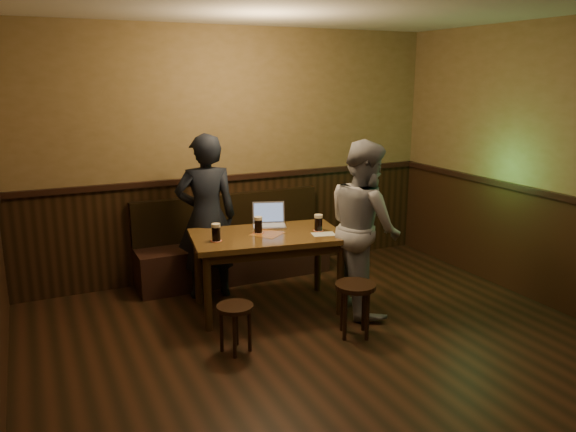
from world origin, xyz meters
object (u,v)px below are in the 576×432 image
at_px(stool_left, 235,315).
at_px(laptop, 269,220).
at_px(stool_right, 355,294).
at_px(pint_mid, 258,225).
at_px(bench, 234,252).
at_px(person_suit, 207,217).
at_px(pint_right, 318,223).
at_px(pint_left, 216,232).
at_px(pub_table, 267,244).
at_px(person_grey, 364,227).

bearing_deg(stool_left, laptop, 53.31).
xyz_separation_m(stool_right, pint_mid, (-0.53, 0.95, 0.47)).
xyz_separation_m(bench, laptop, (0.14, -0.71, 0.52)).
bearing_deg(person_suit, pint_right, 152.20).
relative_size(pint_left, laptop, 0.42).
distance_m(pub_table, pint_right, 0.55).
distance_m(laptop, person_suit, 0.64).
xyz_separation_m(pub_table, stool_right, (0.46, -0.88, -0.28)).
height_order(stool_right, pint_left, pint_left).
bearing_deg(pint_left, laptop, 24.49).
height_order(bench, laptop, laptop).
bearing_deg(stool_right, person_grey, 51.39).
height_order(pub_table, laptop, laptop).
height_order(bench, stool_right, bench).
bearing_deg(pint_mid, person_grey, -27.40).
bearing_deg(pub_table, stool_right, -53.17).
bearing_deg(bench, person_grey, -58.56).
bearing_deg(person_suit, stool_left, 91.40).
distance_m(laptop, person_grey, 0.98).
relative_size(bench, pint_mid, 13.46).
bearing_deg(pub_table, stool_left, -121.12).
bearing_deg(laptop, stool_right, -55.36).
height_order(pint_mid, person_suit, person_suit).
distance_m(pub_table, pint_mid, 0.21).
bearing_deg(stool_left, pint_mid, 55.61).
height_order(pub_table, stool_right, pub_table).
height_order(pub_table, pint_mid, pint_mid).
xyz_separation_m(pint_left, pint_mid, (0.46, 0.09, -0.00)).
relative_size(bench, person_grey, 1.30).
xyz_separation_m(pub_table, laptop, (0.14, 0.28, 0.16)).
height_order(pint_mid, person_grey, person_grey).
height_order(stool_left, laptop, laptop).
height_order(pint_mid, pint_right, pint_right).
height_order(pint_left, laptop, laptop).
bearing_deg(pint_right, stool_right, -92.97).
relative_size(bench, stool_right, 4.52).
relative_size(pub_table, pint_left, 9.26).
bearing_deg(stool_left, bench, 70.58).
relative_size(pint_right, laptop, 0.42).
bearing_deg(pint_left, stool_right, -41.00).
bearing_deg(pint_mid, pint_right, -17.45).
bearing_deg(pint_left, pint_mid, 11.43).
height_order(pint_left, person_grey, person_grey).
distance_m(pint_right, person_suit, 1.16).
xyz_separation_m(pint_mid, person_suit, (-0.36, 0.52, 0.00)).
height_order(pint_mid, laptop, laptop).
distance_m(pub_table, pint_left, 0.55).
bearing_deg(pint_mid, person_suit, 124.90).
height_order(bench, person_suit, person_suit).
distance_m(stool_left, pint_mid, 1.09).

